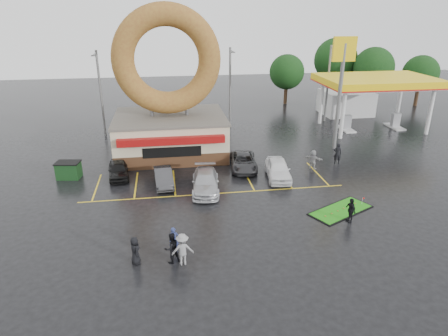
{
  "coord_description": "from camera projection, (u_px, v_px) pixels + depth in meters",
  "views": [
    {
      "loc": [
        -3.44,
        -23.46,
        12.95
      ],
      "look_at": [
        0.58,
        2.99,
        2.2
      ],
      "focal_mm": 32.0,
      "sensor_mm": 36.0,
      "label": 1
    }
  ],
  "objects": [
    {
      "name": "tree_far_a",
      "position": [
        374.0,
        67.0,
        56.05
      ],
      "size": [
        5.6,
        5.6,
        8.0
      ],
      "color": "#332114",
      "rests_on": "ground"
    },
    {
      "name": "person_walker_near",
      "position": [
        313.0,
        159.0,
        34.3
      ],
      "size": [
        1.54,
        1.36,
        1.69
      ],
      "primitive_type": "imported",
      "rotation": [
        0.0,
        0.0,
        2.48
      ],
      "color": "#939396",
      "rests_on": "ground"
    },
    {
      "name": "car_grey",
      "position": [
        243.0,
        162.0,
        34.35
      ],
      "size": [
        2.7,
        4.9,
        1.3
      ],
      "primitive_type": "imported",
      "rotation": [
        0.0,
        0.0,
        -0.12
      ],
      "color": "#313033",
      "rests_on": "ground"
    },
    {
      "name": "car_white",
      "position": [
        278.0,
        169.0,
        32.43
      ],
      "size": [
        2.43,
        4.74,
        1.54
      ],
      "primitive_type": "imported",
      "rotation": [
        0.0,
        0.0,
        -0.14
      ],
      "color": "white",
      "rests_on": "ground"
    },
    {
      "name": "person_blue",
      "position": [
        174.0,
        240.0,
        22.52
      ],
      "size": [
        0.61,
        0.45,
        1.54
      ],
      "primitive_type": "imported",
      "rotation": [
        0.0,
        0.0,
        0.15
      ],
      "color": "navy",
      "rests_on": "ground"
    },
    {
      "name": "shell_sign",
      "position": [
        342.0,
        73.0,
        36.9
      ],
      "size": [
        2.2,
        0.36,
        10.6
      ],
      "color": "slate",
      "rests_on": "ground"
    },
    {
      "name": "person_bystander",
      "position": [
        135.0,
        250.0,
        21.5
      ],
      "size": [
        0.76,
        0.91,
        1.6
      ],
      "primitive_type": "imported",
      "rotation": [
        0.0,
        0.0,
        1.94
      ],
      "color": "black",
      "rests_on": "ground"
    },
    {
      "name": "car_black",
      "position": [
        118.0,
        170.0,
        32.62
      ],
      "size": [
        2.01,
        4.04,
        1.32
      ],
      "primitive_type": "imported",
      "rotation": [
        0.0,
        0.0,
        0.12
      ],
      "color": "black",
      "rests_on": "ground"
    },
    {
      "name": "ground",
      "position": [
        222.0,
        215.0,
        26.83
      ],
      "size": [
        120.0,
        120.0,
        0.0
      ],
      "primitive_type": "plane",
      "color": "black",
      "rests_on": "ground"
    },
    {
      "name": "streetlight_right",
      "position": [
        328.0,
        82.0,
        47.39
      ],
      "size": [
        0.4,
        2.21,
        9.0
      ],
      "color": "slate",
      "rests_on": "ground"
    },
    {
      "name": "streetlight_mid",
      "position": [
        230.0,
        86.0,
        44.79
      ],
      "size": [
        0.4,
        2.21,
        9.0
      ],
      "color": "slate",
      "rests_on": "ground"
    },
    {
      "name": "streetlight_left",
      "position": [
        100.0,
        92.0,
        41.92
      ],
      "size": [
        0.4,
        2.21,
        9.0
      ],
      "color": "slate",
      "rests_on": "ground"
    },
    {
      "name": "dumpster",
      "position": [
        69.0,
        170.0,
        32.49
      ],
      "size": [
        1.96,
        1.46,
        1.3
      ],
      "primitive_type": "cube",
      "rotation": [
        0.0,
        0.0,
        -0.15
      ],
      "color": "#183F1A",
      "rests_on": "ground"
    },
    {
      "name": "putting_green",
      "position": [
        341.0,
        210.0,
        27.4
      ],
      "size": [
        5.04,
        3.91,
        0.58
      ],
      "color": "black",
      "rests_on": "ground"
    },
    {
      "name": "car_silver",
      "position": [
        205.0,
        182.0,
        30.2
      ],
      "size": [
        2.49,
        5.1,
        1.43
      ],
      "primitive_type": "imported",
      "rotation": [
        0.0,
        0.0,
        -0.1
      ],
      "color": "#B5B6BB",
      "rests_on": "ground"
    },
    {
      "name": "car_dgrey",
      "position": [
        163.0,
        177.0,
        31.23
      ],
      "size": [
        1.64,
        3.97,
        1.28
      ],
      "primitive_type": "imported",
      "rotation": [
        0.0,
        0.0,
        0.07
      ],
      "color": "#333336",
      "rests_on": "ground"
    },
    {
      "name": "person_hoodie",
      "position": [
        183.0,
        249.0,
        21.38
      ],
      "size": [
        1.21,
        0.72,
        1.84
      ],
      "primitive_type": "imported",
      "rotation": [
        0.0,
        0.0,
        3.17
      ],
      "color": "gray",
      "rests_on": "ground"
    },
    {
      "name": "tree_far_d",
      "position": [
        287.0,
        72.0,
        56.45
      ],
      "size": [
        4.9,
        4.9,
        7.0
      ],
      "color": "#332114",
      "rests_on": "ground"
    },
    {
      "name": "person_walker_far",
      "position": [
        338.0,
        153.0,
        35.4
      ],
      "size": [
        0.8,
        0.66,
        1.9
      ],
      "primitive_type": "imported",
      "rotation": [
        0.0,
        0.0,
        2.81
      ],
      "color": "black",
      "rests_on": "ground"
    },
    {
      "name": "tree_far_b",
      "position": [
        421.0,
        73.0,
        55.29
      ],
      "size": [
        4.9,
        4.9,
        7.0
      ],
      "color": "#332114",
      "rests_on": "ground"
    },
    {
      "name": "person_cameraman",
      "position": [
        351.0,
        210.0,
        25.76
      ],
      "size": [
        0.53,
        1.01,
        1.64
      ],
      "primitive_type": "imported",
      "rotation": [
        0.0,
        0.0,
        -1.43
      ],
      "color": "black",
      "rests_on": "ground"
    },
    {
      "name": "gas_station",
      "position": [
        362.0,
        92.0,
        47.45
      ],
      "size": [
        12.3,
        13.65,
        5.9
      ],
      "color": "silver",
      "rests_on": "ground"
    },
    {
      "name": "donut_shop",
      "position": [
        169.0,
        107.0,
        36.65
      ],
      "size": [
        10.2,
        8.7,
        13.5
      ],
      "color": "#472B19",
      "rests_on": "ground"
    },
    {
      "name": "tree_far_c",
      "position": [
        336.0,
        60.0,
        58.91
      ],
      "size": [
        6.3,
        6.3,
        9.0
      ],
      "color": "#332114",
      "rests_on": "ground"
    },
    {
      "name": "person_blackjkt",
      "position": [
        172.0,
        248.0,
        21.58
      ],
      "size": [
        1.07,
        0.98,
        1.77
      ],
      "primitive_type": "imported",
      "rotation": [
        0.0,
        0.0,
        3.61
      ],
      "color": "black",
      "rests_on": "ground"
    }
  ]
}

